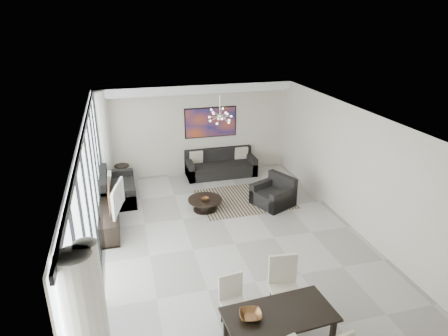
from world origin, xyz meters
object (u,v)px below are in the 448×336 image
object	(u,v)px
coffee_table	(205,204)
tv_console	(109,221)
sofa_main	(221,167)
dining_table	(279,318)
television	(113,198)

from	to	relation	value
coffee_table	tv_console	world-z (taller)	tv_console
sofa_main	tv_console	world-z (taller)	sofa_main
tv_console	sofa_main	bearing A→B (deg)	38.21
dining_table	television	bearing A→B (deg)	118.31
coffee_table	tv_console	distance (m)	2.51
tv_console	television	size ratio (longest dim) A/B	1.51
tv_console	television	world-z (taller)	television
sofa_main	television	world-z (taller)	television
sofa_main	tv_console	bearing A→B (deg)	-141.79
coffee_table	dining_table	bearing A→B (deg)	-89.03
coffee_table	television	size ratio (longest dim) A/B	0.81
dining_table	coffee_table	bearing A→B (deg)	90.97
television	coffee_table	bearing A→B (deg)	-65.97
coffee_table	dining_table	xyz separation A→B (m)	(0.08, -4.90, 0.43)
sofa_main	dining_table	distance (m)	7.24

